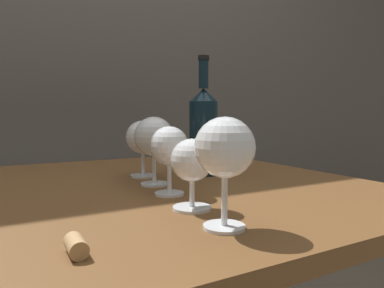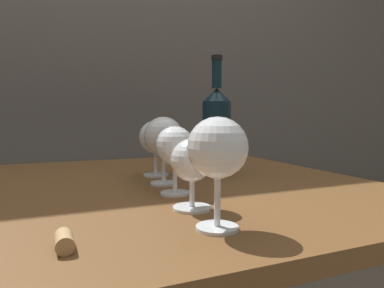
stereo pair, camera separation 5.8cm
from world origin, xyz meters
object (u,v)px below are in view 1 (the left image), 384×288
object	(u,v)px
wine_bottle	(203,129)
cork	(76,246)
wine_glass_merlot	(192,162)
wine_glass_port	(225,150)
wine_glass_white	(169,147)
wine_glass_amber	(154,137)
wine_glass_chardonnay	(143,139)

from	to	relation	value
wine_bottle	cork	xyz separation A→B (m)	(-0.41, -0.40, -0.11)
wine_glass_merlot	wine_glass_port	bearing A→B (deg)	-94.51
wine_glass_white	wine_glass_amber	distance (m)	0.11
wine_bottle	wine_glass_merlot	bearing A→B (deg)	-123.93
wine_glass_chardonnay	wine_bottle	bearing A→B (deg)	-17.93
wine_glass_port	wine_glass_amber	size ratio (longest dim) A/B	1.01
wine_glass_amber	cork	bearing A→B (deg)	-125.39
wine_glass_port	wine_glass_merlot	world-z (taller)	wine_glass_port
wine_glass_chardonnay	wine_bottle	distance (m)	0.16
wine_glass_merlot	wine_glass_chardonnay	world-z (taller)	wine_glass_chardonnay
wine_glass_port	cork	xyz separation A→B (m)	(-0.20, 0.00, -0.10)
wine_glass_chardonnay	wine_glass_merlot	bearing A→B (deg)	-96.85
cork	wine_bottle	bearing A→B (deg)	44.34
cork	wine_glass_white	bearing A→B (deg)	45.07
wine_glass_chardonnay	cork	world-z (taller)	wine_glass_chardonnay
wine_glass_white	cork	distance (m)	0.33
wine_glass_amber	wine_bottle	world-z (taller)	wine_bottle
wine_glass_amber	cork	size ratio (longest dim) A/B	3.76
wine_glass_white	wine_bottle	size ratio (longest dim) A/B	0.44
wine_glass_chardonnay	cork	bearing A→B (deg)	-119.39
wine_glass_port	wine_glass_amber	world-z (taller)	same
wine_glass_white	wine_glass_amber	size ratio (longest dim) A/B	0.88
wine_glass_white	wine_glass_chardonnay	bearing A→B (deg)	82.73
wine_glass_amber	wine_glass_port	bearing A→B (deg)	-95.62
wine_glass_port	wine_bottle	size ratio (longest dim) A/B	0.50
wine_glass_amber	wine_glass_merlot	bearing A→B (deg)	-96.16
wine_glass_merlot	cork	xyz separation A→B (m)	(-0.21, -0.11, -0.07)
wine_glass_port	wine_bottle	bearing A→B (deg)	63.02
wine_glass_merlot	wine_glass_amber	size ratio (longest dim) A/B	0.77
wine_glass_merlot	wine_glass_white	world-z (taller)	wine_glass_white
wine_glass_port	wine_glass_chardonnay	world-z (taller)	wine_glass_port
wine_glass_port	wine_glass_merlot	size ratio (longest dim) A/B	1.31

